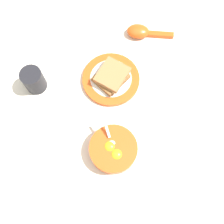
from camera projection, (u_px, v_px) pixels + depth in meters
name	position (u px, v px, depth m)	size (l,w,h in m)	color
ground_plane	(91.00, 102.00, 0.80)	(3.00, 3.00, 0.00)	silver
egg_bowl	(113.00, 149.00, 0.73)	(0.13, 0.15, 0.07)	#DB5119
toast_plate	(111.00, 79.00, 0.82)	(0.18, 0.18, 0.01)	#DB5119
toast_sandwich	(112.00, 76.00, 0.80)	(0.13, 0.12, 0.03)	brown
soup_spoon	(141.00, 32.00, 0.87)	(0.16, 0.07, 0.03)	#DB5119
drinking_cup	(34.00, 80.00, 0.78)	(0.06, 0.06, 0.08)	black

